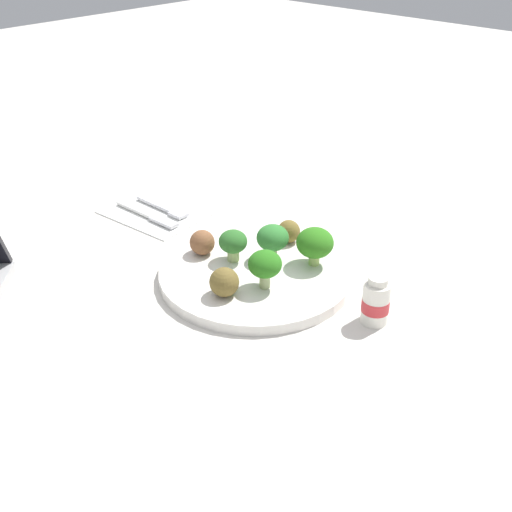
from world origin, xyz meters
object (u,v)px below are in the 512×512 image
at_px(plate, 256,273).
at_px(meatball_mid_right, 289,231).
at_px(broccoli_floret_back_left, 275,239).
at_px(meatball_front_left, 224,282).
at_px(fork, 164,208).
at_px(napkin, 154,213).
at_px(knife, 149,215).
at_px(yogurt_bottle, 376,302).
at_px(broccoli_floret_back_right, 315,243).
at_px(broccoli_floret_near_rim, 265,265).
at_px(meatball_back_right, 202,242).
at_px(broccoli_floret_front_right, 233,243).

bearing_deg(plate, meatball_mid_right, 100.17).
bearing_deg(broccoli_floret_back_left, meatball_front_left, -84.07).
bearing_deg(broccoli_floret_back_left, fork, 177.45).
bearing_deg(napkin, knife, -63.58).
relative_size(plate, yogurt_bottle, 4.11).
height_order(broccoli_floret_back_right, yogurt_bottle, broccoli_floret_back_right).
bearing_deg(meatball_mid_right, broccoli_floret_near_rim, -63.74).
height_order(plate, meatball_back_right, meatball_back_right).
xyz_separation_m(broccoli_floret_back_left, broccoli_floret_near_rim, (0.04, -0.06, 0.00)).
bearing_deg(broccoli_floret_back_right, meatball_front_left, -104.95).
xyz_separation_m(plate, broccoli_floret_near_rim, (0.04, -0.03, 0.04)).
bearing_deg(meatball_back_right, fork, 157.99).
bearing_deg(knife, fork, 94.16).
height_order(plate, napkin, plate).
xyz_separation_m(broccoli_floret_back_right, meatball_front_left, (-0.04, -0.14, -0.01)).
xyz_separation_m(broccoli_floret_back_left, yogurt_bottle, (0.18, -0.01, -0.02)).
relative_size(plate, meatball_front_left, 6.95).
xyz_separation_m(meatball_front_left, fork, (-0.28, 0.13, -0.03)).
height_order(broccoli_floret_back_left, broccoli_floret_near_rim, broccoli_floret_near_rim).
relative_size(broccoli_floret_front_right, knife, 0.33).
distance_m(plate, meatball_back_right, 0.09).
bearing_deg(yogurt_bottle, meatball_mid_right, 162.15).
bearing_deg(broccoli_floret_near_rim, broccoli_floret_back_left, 121.32).
relative_size(napkin, knife, 1.17).
bearing_deg(knife, yogurt_bottle, 1.90).
bearing_deg(knife, broccoli_floret_back_right, 9.65).
relative_size(meatball_front_left, napkin, 0.24).
bearing_deg(broccoli_floret_back_left, plate, -96.09).
bearing_deg(knife, broccoli_floret_near_rim, -7.53).
bearing_deg(broccoli_floret_near_rim, meatball_mid_right, 116.26).
xyz_separation_m(meatball_back_right, fork, (-0.18, 0.07, -0.03)).
xyz_separation_m(meatball_front_left, meatball_mid_right, (-0.03, 0.17, -0.00)).
relative_size(broccoli_floret_back_right, meatball_mid_right, 1.61).
distance_m(broccoli_floret_near_rim, napkin, 0.32).
height_order(broccoli_floret_near_rim, meatball_front_left, broccoli_floret_near_rim).
relative_size(plate, broccoli_floret_back_right, 4.90).
bearing_deg(broccoli_floret_back_left, broccoli_floret_near_rim, -58.68).
distance_m(meatball_mid_right, napkin, 0.26).
distance_m(broccoli_floret_front_right, meatball_mid_right, 0.10).
relative_size(meatball_mid_right, fork, 0.29).
distance_m(plate, napkin, 0.27).
relative_size(plate, fork, 2.33).
height_order(napkin, knife, knife).
height_order(broccoli_floret_back_left, yogurt_bottle, broccoli_floret_back_left).
distance_m(meatball_front_left, knife, 0.29).
bearing_deg(fork, napkin, -108.79).
bearing_deg(plate, yogurt_bottle, 8.17).
distance_m(broccoli_floret_near_rim, meatball_front_left, 0.06).
bearing_deg(knife, napkin, 116.42).
bearing_deg(meatball_mid_right, fork, -169.90).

